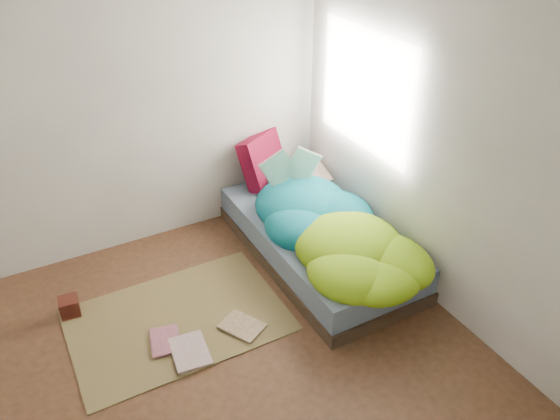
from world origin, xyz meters
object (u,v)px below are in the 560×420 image
object	(u,v)px
bed	(318,241)
wooden_box	(69,306)
open_book	(291,157)
floor_book_a	(173,357)
pillow_magenta	(263,160)
floor_book_b	(151,344)

from	to	relation	value
bed	wooden_box	xyz separation A→B (m)	(-2.08, 0.29, -0.08)
open_book	bed	bearing A→B (deg)	-73.72
bed	floor_book_a	size ratio (longest dim) A/B	5.80
pillow_magenta	floor_book_b	world-z (taller)	pillow_magenta
pillow_magenta	floor_book_a	size ratio (longest dim) A/B	1.40
pillow_magenta	wooden_box	world-z (taller)	pillow_magenta
bed	wooden_box	world-z (taller)	bed
open_book	floor_book_a	world-z (taller)	open_book
open_book	floor_book_b	distance (m)	1.94
open_book	wooden_box	bearing A→B (deg)	-165.31
bed	floor_book_b	distance (m)	1.68
open_book	floor_book_b	bearing A→B (deg)	-143.64
open_book	floor_book_a	size ratio (longest dim) A/B	1.31
pillow_magenta	wooden_box	xyz separation A→B (m)	(-2.01, -0.62, -0.50)
bed	pillow_magenta	bearing A→B (deg)	94.59
open_book	floor_book_a	bearing A→B (deg)	-136.65
bed	pillow_magenta	xyz separation A→B (m)	(-0.07, 0.90, 0.41)
wooden_box	floor_book_b	distance (m)	0.77
wooden_box	floor_book_b	xyz separation A→B (m)	(0.44, -0.62, -0.06)
pillow_magenta	floor_book_b	size ratio (longest dim) A/B	1.70
bed	pillow_magenta	size ratio (longest dim) A/B	4.13
open_book	wooden_box	world-z (taller)	open_book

